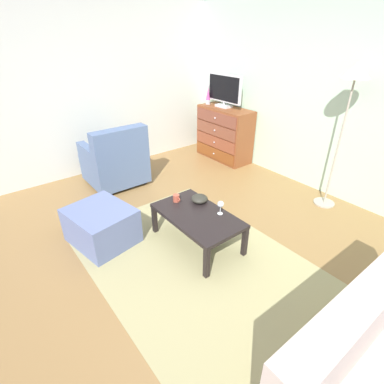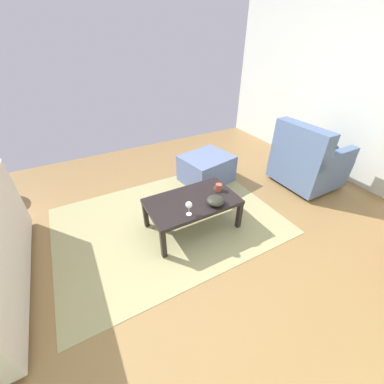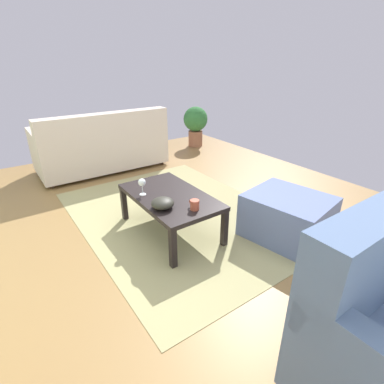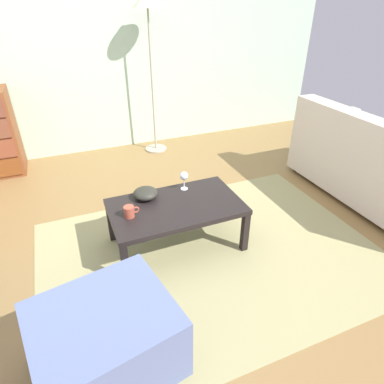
{
  "view_description": "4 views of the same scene",
  "coord_description": "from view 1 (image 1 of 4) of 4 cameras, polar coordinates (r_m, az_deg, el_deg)",
  "views": [
    {
      "loc": [
        2.08,
        -1.69,
        2.15
      ],
      "look_at": [
        0.09,
        -0.13,
        0.75
      ],
      "focal_mm": 27.64,
      "sensor_mm": 36.0,
      "label": 1
    },
    {
      "loc": [
        1.0,
        1.88,
        1.93
      ],
      "look_at": [
        0.07,
        0.15,
        0.6
      ],
      "focal_mm": 22.04,
      "sensor_mm": 36.0,
      "label": 2
    },
    {
      "loc": [
        -2.14,
        1.27,
        1.55
      ],
      "look_at": [
        -0.25,
        -0.06,
        0.49
      ],
      "focal_mm": 27.71,
      "sensor_mm": 36.0,
      "label": 3
    },
    {
      "loc": [
        -0.71,
        -1.98,
        1.76
      ],
      "look_at": [
        0.08,
        -0.08,
        0.54
      ],
      "focal_mm": 30.76,
      "sensor_mm": 36.0,
      "label": 4
    }
  ],
  "objects": [
    {
      "name": "lava_lamp",
      "position": [
        5.69,
        3.13,
        18.01
      ],
      "size": [
        0.09,
        0.09,
        0.33
      ],
      "color": "#B7B7BC",
      "rests_on": "dresser"
    },
    {
      "name": "tv",
      "position": [
        5.46,
        6.27,
        18.99
      ],
      "size": [
        0.77,
        0.18,
        0.55
      ],
      "color": "silver",
      "rests_on": "dresser"
    },
    {
      "name": "armchair",
      "position": [
        4.7,
        -14.53,
        5.75
      ],
      "size": [
        0.8,
        0.82,
        0.94
      ],
      "color": "#332319",
      "rests_on": "ground_plane"
    },
    {
      "name": "area_rug",
      "position": [
        3.22,
        0.21,
        -12.95
      ],
      "size": [
        2.6,
        1.9,
        0.01
      ],
      "primitive_type": "cube",
      "color": "tan",
      "rests_on": "ground_plane"
    },
    {
      "name": "ottoman",
      "position": [
        3.51,
        -17.07,
        -6.2
      ],
      "size": [
        0.8,
        0.72,
        0.41
      ],
      "primitive_type": "cube",
      "rotation": [
        0.0,
        0.0,
        0.18
      ],
      "color": "slate",
      "rests_on": "ground_plane"
    },
    {
      "name": "standing_lamp",
      "position": [
        4.07,
        28.67,
        17.54
      ],
      "size": [
        0.32,
        0.32,
        1.84
      ],
      "color": "#A59E8C",
      "rests_on": "ground_plane"
    },
    {
      "name": "wall_accent_rear",
      "position": [
        4.61,
        25.18,
        15.65
      ],
      "size": [
        5.89,
        0.12,
        2.6
      ],
      "primitive_type": "cube",
      "color": "#B2D4B4",
      "rests_on": "ground_plane"
    },
    {
      "name": "mug",
      "position": [
        3.44,
        -3.0,
        -1.18
      ],
      "size": [
        0.11,
        0.08,
        0.08
      ],
      "color": "#A64A35",
      "rests_on": "coffee_table"
    },
    {
      "name": "bowl_decorative",
      "position": [
        3.42,
        1.45,
        -1.29
      ],
      "size": [
        0.19,
        0.19,
        0.09
      ],
      "primitive_type": "ellipsoid",
      "color": "#2B2A22",
      "rests_on": "coffee_table"
    },
    {
      "name": "dresser",
      "position": [
        5.56,
        6.24,
        11.1
      ],
      "size": [
        1.06,
        0.49,
        0.94
      ],
      "color": "brown",
      "rests_on": "ground_plane"
    },
    {
      "name": "wine_glass",
      "position": [
        3.18,
        5.54,
        -2.42
      ],
      "size": [
        0.07,
        0.07,
        0.16
      ],
      "color": "silver",
      "rests_on": "coffee_table"
    },
    {
      "name": "ground_plane",
      "position": [
        3.45,
        0.78,
        -10.2
      ],
      "size": [
        5.89,
        5.16,
        0.05
      ],
      "primitive_type": "cube",
      "color": "olive"
    },
    {
      "name": "coffee_table",
      "position": [
        3.25,
        1.03,
        -4.92
      ],
      "size": [
        1.01,
        0.59,
        0.39
      ],
      "color": "black",
      "rests_on": "ground_plane"
    },
    {
      "name": "wall_plain_left",
      "position": [
        5.15,
        -19.29,
        17.85
      ],
      "size": [
        0.12,
        5.16,
        2.6
      ],
      "primitive_type": "cube",
      "color": "silver",
      "rests_on": "ground_plane"
    }
  ]
}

